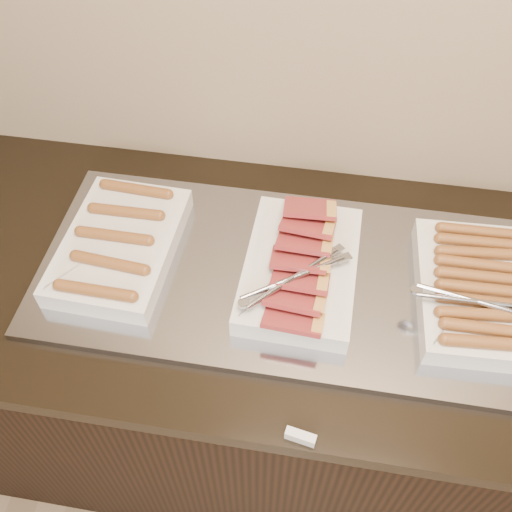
# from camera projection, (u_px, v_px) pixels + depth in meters

# --- Properties ---
(counter) EXTENTS (2.06, 0.76, 0.90)m
(counter) POSITION_uv_depth(u_px,v_px,m) (289.00, 374.00, 1.63)
(counter) COLOR black
(counter) RESTS_ON ground
(warming_tray) EXTENTS (1.20, 0.50, 0.02)m
(warming_tray) POSITION_uv_depth(u_px,v_px,m) (308.00, 280.00, 1.27)
(warming_tray) COLOR #9699A3
(warming_tray) RESTS_ON counter
(dish_left) EXTENTS (0.25, 0.37, 0.07)m
(dish_left) POSITION_uv_depth(u_px,v_px,m) (120.00, 245.00, 1.28)
(dish_left) COLOR silver
(dish_left) RESTS_ON warming_tray
(dish_center) EXTENTS (0.25, 0.38, 0.09)m
(dish_center) POSITION_uv_depth(u_px,v_px,m) (300.00, 268.00, 1.24)
(dish_center) COLOR silver
(dish_center) RESTS_ON warming_tray
(dish_right) EXTENTS (0.27, 0.36, 0.08)m
(dish_right) POSITION_uv_depth(u_px,v_px,m) (475.00, 290.00, 1.20)
(dish_right) COLOR silver
(dish_right) RESTS_ON warming_tray
(label_holder) EXTENTS (0.06, 0.03, 0.02)m
(label_holder) POSITION_uv_depth(u_px,v_px,m) (301.00, 437.00, 1.04)
(label_holder) COLOR silver
(label_holder) RESTS_ON counter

